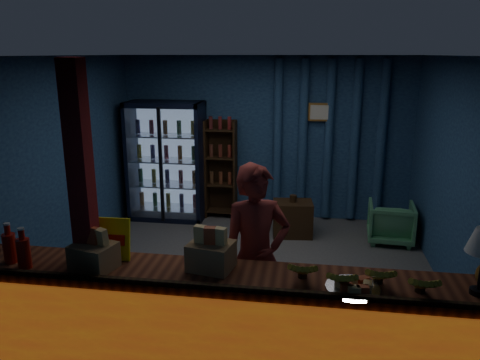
% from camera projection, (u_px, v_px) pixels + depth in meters
% --- Properties ---
extents(ground, '(4.60, 4.60, 0.00)m').
position_uv_depth(ground, '(246.00, 274.00, 5.76)').
color(ground, '#515154').
rests_on(ground, ground).
extents(room_walls, '(4.60, 4.60, 4.60)m').
position_uv_depth(room_walls, '(247.00, 149.00, 5.35)').
color(room_walls, navy).
rests_on(room_walls, ground).
extents(counter, '(4.40, 0.57, 0.99)m').
position_uv_depth(counter, '(214.00, 326.00, 3.81)').
color(counter, brown).
rests_on(counter, ground).
extents(support_post, '(0.16, 0.16, 2.60)m').
position_uv_depth(support_post, '(85.00, 224.00, 3.76)').
color(support_post, maroon).
rests_on(support_post, ground).
extents(beverage_cooler, '(1.20, 0.62, 1.90)m').
position_uv_depth(beverage_cooler, '(168.00, 161.00, 7.57)').
color(beverage_cooler, black).
rests_on(beverage_cooler, ground).
extents(bottle_shelf, '(0.50, 0.28, 1.60)m').
position_uv_depth(bottle_shelf, '(221.00, 169.00, 7.62)').
color(bottle_shelf, '#32220F').
rests_on(bottle_shelf, ground).
extents(curtain_folds, '(1.74, 0.14, 2.50)m').
position_uv_depth(curtain_folds, '(328.00, 141.00, 7.32)').
color(curtain_folds, navy).
rests_on(curtain_folds, room_walls).
extents(framed_picture, '(0.36, 0.04, 0.28)m').
position_uv_depth(framed_picture, '(320.00, 112.00, 7.18)').
color(framed_picture, gold).
rests_on(framed_picture, room_walls).
extents(shopkeeper, '(0.74, 0.62, 1.72)m').
position_uv_depth(shopkeeper, '(256.00, 258.00, 4.18)').
color(shopkeeper, maroon).
rests_on(shopkeeper, ground).
extents(green_chair, '(0.67, 0.68, 0.58)m').
position_uv_depth(green_chair, '(391.00, 222.00, 6.67)').
color(green_chair, '#4F9F68').
rests_on(green_chair, ground).
extents(side_table, '(0.61, 0.47, 0.62)m').
position_uv_depth(side_table, '(293.00, 218.00, 6.92)').
color(side_table, '#32220F').
rests_on(side_table, ground).
extents(yellow_sign, '(0.45, 0.10, 0.36)m').
position_uv_depth(yellow_sign, '(104.00, 239.00, 3.91)').
color(yellow_sign, yellow).
rests_on(yellow_sign, counter).
extents(soda_bottles, '(0.28, 0.19, 0.34)m').
position_uv_depth(soda_bottles, '(17.00, 249.00, 3.79)').
color(soda_bottles, red).
rests_on(soda_bottles, counter).
extents(snack_box_left, '(0.38, 0.34, 0.34)m').
position_uv_depth(snack_box_left, '(94.00, 255.00, 3.73)').
color(snack_box_left, '#967348').
rests_on(snack_box_left, counter).
extents(snack_box_centre, '(0.39, 0.34, 0.36)m').
position_uv_depth(snack_box_centre, '(211.00, 254.00, 3.73)').
color(snack_box_centre, '#967348').
rests_on(snack_box_centre, counter).
extents(pastry_tray, '(0.40, 0.40, 0.07)m').
position_uv_depth(pastry_tray, '(353.00, 287.00, 3.43)').
color(pastry_tray, silver).
rests_on(pastry_tray, counter).
extents(banana_bunches, '(1.10, 0.31, 0.18)m').
position_uv_depth(banana_bunches, '(361.00, 276.00, 3.44)').
color(banana_bunches, gold).
rests_on(banana_bunches, counter).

